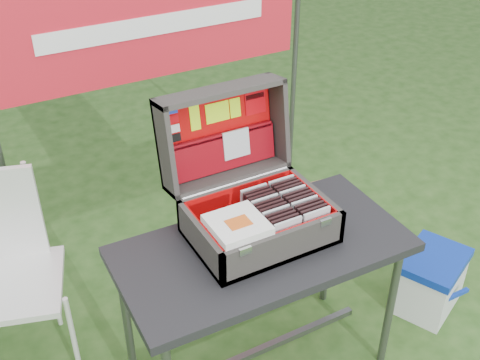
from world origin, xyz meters
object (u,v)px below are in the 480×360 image
suitcase (253,175)px  cardboard_box (306,220)px  table (261,311)px  cooler (430,281)px  chair (11,288)px

suitcase → cardboard_box: suitcase is taller
suitcase → cardboard_box: 1.15m
table → cooler: (0.98, -0.06, -0.21)m
cooler → chair: 2.03m
chair → cardboard_box: chair is taller
chair → cardboard_box: 1.63m
chair → suitcase: bearing=-7.2°
table → cooler: 1.00m
suitcase → cooler: size_ratio=1.53×
table → chair: size_ratio=1.23×
table → suitcase: bearing=83.0°
cooler → cardboard_box: cardboard_box is taller
chair → cooler: bearing=-0.6°
table → cardboard_box: 0.94m
suitcase → cooler: suitcase is taller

